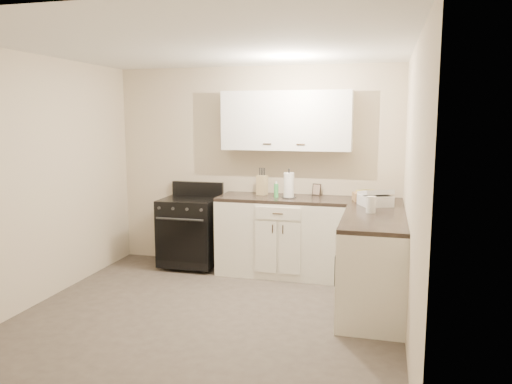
% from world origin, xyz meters
% --- Properties ---
extents(floor, '(3.60, 3.60, 0.00)m').
position_xyz_m(floor, '(0.00, 0.00, 0.00)').
color(floor, '#473F38').
rests_on(floor, ground).
extents(ceiling, '(3.60, 3.60, 0.00)m').
position_xyz_m(ceiling, '(0.00, 0.00, 2.50)').
color(ceiling, white).
rests_on(ceiling, wall_back).
extents(wall_back, '(3.60, 0.00, 3.60)m').
position_xyz_m(wall_back, '(0.00, 1.80, 1.25)').
color(wall_back, beige).
rests_on(wall_back, ground).
extents(wall_right, '(0.00, 3.60, 3.60)m').
position_xyz_m(wall_right, '(1.80, 0.00, 1.25)').
color(wall_right, beige).
rests_on(wall_right, ground).
extents(wall_left, '(0.00, 3.60, 3.60)m').
position_xyz_m(wall_left, '(-1.80, 0.00, 1.25)').
color(wall_left, beige).
rests_on(wall_left, ground).
extents(wall_front, '(3.60, 0.00, 3.60)m').
position_xyz_m(wall_front, '(0.00, -1.80, 1.25)').
color(wall_front, beige).
rests_on(wall_front, ground).
extents(base_cabinets_back, '(1.55, 0.60, 0.90)m').
position_xyz_m(base_cabinets_back, '(0.43, 1.50, 0.45)').
color(base_cabinets_back, white).
rests_on(base_cabinets_back, floor).
extents(base_cabinets_right, '(0.60, 1.90, 0.90)m').
position_xyz_m(base_cabinets_right, '(1.50, 0.85, 0.45)').
color(base_cabinets_right, white).
rests_on(base_cabinets_right, floor).
extents(countertop_back, '(1.55, 0.60, 0.04)m').
position_xyz_m(countertop_back, '(0.43, 1.50, 0.92)').
color(countertop_back, black).
rests_on(countertop_back, base_cabinets_back).
extents(countertop_right, '(0.60, 1.90, 0.04)m').
position_xyz_m(countertop_right, '(1.50, 0.85, 0.92)').
color(countertop_right, black).
rests_on(countertop_right, base_cabinets_right).
extents(upper_cabinets, '(1.55, 0.30, 0.70)m').
position_xyz_m(upper_cabinets, '(0.43, 1.65, 1.84)').
color(upper_cabinets, white).
rests_on(upper_cabinets, wall_back).
extents(stove, '(0.69, 0.59, 0.83)m').
position_xyz_m(stove, '(-0.77, 1.48, 0.46)').
color(stove, black).
rests_on(stove, floor).
extents(knife_block, '(0.14, 0.13, 0.24)m').
position_xyz_m(knife_block, '(0.13, 1.62, 1.06)').
color(knife_block, tan).
rests_on(knife_block, countertop_back).
extents(paper_towel, '(0.15, 0.15, 0.30)m').
position_xyz_m(paper_towel, '(0.49, 1.47, 1.09)').
color(paper_towel, white).
rests_on(paper_towel, countertop_back).
extents(soap_bottle, '(0.07, 0.07, 0.16)m').
position_xyz_m(soap_bottle, '(0.34, 1.47, 1.02)').
color(soap_bottle, '#44B357').
rests_on(soap_bottle, countertop_back).
extents(picture_frame, '(0.12, 0.08, 0.14)m').
position_xyz_m(picture_frame, '(0.79, 1.74, 1.01)').
color(picture_frame, black).
rests_on(picture_frame, countertop_back).
extents(wicker_basket, '(0.32, 0.26, 0.09)m').
position_xyz_m(wicker_basket, '(1.38, 1.47, 0.99)').
color(wicker_basket, '#A6804E').
rests_on(wicker_basket, countertop_right).
extents(countertop_grill, '(0.40, 0.39, 0.11)m').
position_xyz_m(countertop_grill, '(1.49, 1.18, 1.00)').
color(countertop_grill, silver).
rests_on(countertop_grill, countertop_right).
extents(glass_jar, '(0.10, 0.10, 0.16)m').
position_xyz_m(glass_jar, '(1.46, 0.76, 1.02)').
color(glass_jar, silver).
rests_on(glass_jar, countertop_right).
extents(oven_mitt_near, '(0.02, 0.16, 0.28)m').
position_xyz_m(oven_mitt_near, '(1.18, 0.27, 0.48)').
color(oven_mitt_near, black).
rests_on(oven_mitt_near, base_cabinets_right).
extents(oven_mitt_far, '(0.02, 0.14, 0.24)m').
position_xyz_m(oven_mitt_far, '(1.18, 0.53, 0.49)').
color(oven_mitt_far, black).
rests_on(oven_mitt_far, base_cabinets_right).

